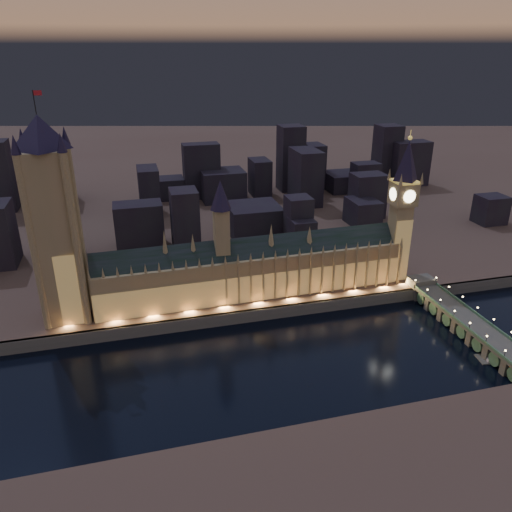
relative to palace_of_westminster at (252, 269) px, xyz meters
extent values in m
plane|color=black|center=(-3.91, -61.75, -26.37)|extent=(2000.00, 2000.00, 0.00)
cube|color=#51382E|center=(-3.91, 458.25, -22.37)|extent=(2000.00, 960.00, 8.00)
cube|color=#4D5148|center=(-3.91, -20.75, -22.37)|extent=(2000.00, 2.50, 8.00)
cube|color=#8A7E50|center=(0.91, 0.25, -4.37)|extent=(200.46, 25.29, 28.00)
cube|color=#AD8849|center=(0.91, -10.00, -9.37)|extent=(200.00, 0.50, 18.00)
cube|color=black|center=(0.91, 0.25, 12.63)|extent=(200.36, 21.55, 16.26)
cube|color=#8A7E50|center=(-19.09, 0.25, 25.63)|extent=(9.00, 9.00, 32.00)
cone|color=#1F1832|center=(-19.09, 0.25, 50.63)|extent=(13.00, 13.00, 18.00)
cube|color=#8A7E50|center=(-99.09, -10.35, -4.37)|extent=(1.20, 1.20, 28.00)
cone|color=#8A7E50|center=(-99.09, -9.75, 12.63)|extent=(2.00, 2.00, 6.00)
cube|color=#8A7E50|center=(-91.09, -10.35, -4.37)|extent=(1.20, 1.20, 28.00)
cone|color=#8A7E50|center=(-91.09, -9.75, 12.63)|extent=(2.00, 2.00, 6.00)
cube|color=#8A7E50|center=(-83.09, -10.35, -4.37)|extent=(1.20, 1.20, 28.00)
cone|color=#8A7E50|center=(-83.09, -9.75, 12.63)|extent=(2.00, 2.00, 6.00)
cube|color=#8A7E50|center=(-75.09, -10.35, -4.37)|extent=(1.20, 1.20, 28.00)
cone|color=#8A7E50|center=(-75.09, -9.75, 12.63)|extent=(2.00, 2.00, 6.00)
cube|color=#8A7E50|center=(-67.09, -10.35, -4.37)|extent=(1.20, 1.20, 28.00)
cone|color=#8A7E50|center=(-67.09, -9.75, 12.63)|extent=(2.00, 2.00, 6.00)
cube|color=#8A7E50|center=(-59.09, -10.35, -4.37)|extent=(1.20, 1.20, 28.00)
cone|color=#8A7E50|center=(-59.09, -9.75, 12.63)|extent=(2.00, 2.00, 6.00)
cube|color=#8A7E50|center=(-51.09, -10.35, -4.37)|extent=(1.20, 1.20, 28.00)
cone|color=#8A7E50|center=(-51.09, -9.75, 12.63)|extent=(2.00, 2.00, 6.00)
cube|color=#8A7E50|center=(-43.09, -10.35, -4.37)|extent=(1.20, 1.20, 28.00)
cone|color=#8A7E50|center=(-43.09, -9.75, 12.63)|extent=(2.00, 2.00, 6.00)
cube|color=#8A7E50|center=(-35.09, -10.35, -4.37)|extent=(1.20, 1.20, 28.00)
cone|color=#8A7E50|center=(-35.09, -9.75, 12.63)|extent=(2.00, 2.00, 6.00)
cube|color=#8A7E50|center=(-27.09, -10.35, -4.37)|extent=(1.20, 1.20, 28.00)
cone|color=#8A7E50|center=(-27.09, -9.75, 12.63)|extent=(2.00, 2.00, 6.00)
cube|color=#8A7E50|center=(-19.09, -10.35, -4.37)|extent=(1.20, 1.20, 28.00)
cone|color=#8A7E50|center=(-19.09, -9.75, 12.63)|extent=(2.00, 2.00, 6.00)
cube|color=#8A7E50|center=(-11.09, -10.35, -4.37)|extent=(1.20, 1.20, 28.00)
cone|color=#8A7E50|center=(-11.09, -9.75, 12.63)|extent=(2.00, 2.00, 6.00)
cube|color=#8A7E50|center=(-3.09, -10.35, -4.37)|extent=(1.20, 1.20, 28.00)
cone|color=#8A7E50|center=(-3.09, -9.75, 12.63)|extent=(2.00, 2.00, 6.00)
cube|color=#8A7E50|center=(4.91, -10.35, -4.37)|extent=(1.20, 1.20, 28.00)
cone|color=#8A7E50|center=(4.91, -9.75, 12.63)|extent=(2.00, 2.00, 6.00)
cube|color=#8A7E50|center=(12.91, -10.35, -4.37)|extent=(1.20, 1.20, 28.00)
cone|color=#8A7E50|center=(12.91, -9.75, 12.63)|extent=(2.00, 2.00, 6.00)
cube|color=#8A7E50|center=(20.91, -10.35, -4.37)|extent=(1.20, 1.20, 28.00)
cone|color=#8A7E50|center=(20.91, -9.75, 12.63)|extent=(2.00, 2.00, 6.00)
cube|color=#8A7E50|center=(28.91, -10.35, -4.37)|extent=(1.20, 1.20, 28.00)
cone|color=#8A7E50|center=(28.91, -9.75, 12.63)|extent=(2.00, 2.00, 6.00)
cube|color=#8A7E50|center=(36.91, -10.35, -4.37)|extent=(1.20, 1.20, 28.00)
cone|color=#8A7E50|center=(36.91, -9.75, 12.63)|extent=(2.00, 2.00, 6.00)
cube|color=#8A7E50|center=(44.91, -10.35, -4.37)|extent=(1.20, 1.20, 28.00)
cone|color=#8A7E50|center=(44.91, -9.75, 12.63)|extent=(2.00, 2.00, 6.00)
cube|color=#8A7E50|center=(52.91, -10.35, -4.37)|extent=(1.20, 1.20, 28.00)
cone|color=#8A7E50|center=(52.91, -9.75, 12.63)|extent=(2.00, 2.00, 6.00)
cube|color=#8A7E50|center=(60.91, -10.35, -4.37)|extent=(1.20, 1.20, 28.00)
cone|color=#8A7E50|center=(60.91, -9.75, 12.63)|extent=(2.00, 2.00, 6.00)
cube|color=#8A7E50|center=(68.91, -10.35, -4.37)|extent=(1.20, 1.20, 28.00)
cone|color=#8A7E50|center=(68.91, -9.75, 12.63)|extent=(2.00, 2.00, 6.00)
cube|color=#8A7E50|center=(76.91, -10.35, -4.37)|extent=(1.20, 1.20, 28.00)
cone|color=#8A7E50|center=(76.91, -9.75, 12.63)|extent=(2.00, 2.00, 6.00)
cube|color=#8A7E50|center=(84.91, -10.35, -4.37)|extent=(1.20, 1.20, 28.00)
cone|color=#8A7E50|center=(84.91, -9.75, 12.63)|extent=(2.00, 2.00, 6.00)
cube|color=#8A7E50|center=(92.91, -10.35, -4.37)|extent=(1.20, 1.20, 28.00)
cone|color=#8A7E50|center=(92.91, -9.75, 12.63)|extent=(2.00, 2.00, 6.00)
cube|color=#8A7E50|center=(100.91, -10.35, -4.37)|extent=(1.20, 1.20, 28.00)
cone|color=#8A7E50|center=(100.91, -9.75, 12.63)|extent=(2.00, 2.00, 6.00)
cone|color=#8A7E50|center=(-54.09, 0.25, 22.63)|extent=(4.40, 4.40, 18.00)
cone|color=#8A7E50|center=(-37.09, 0.25, 20.63)|extent=(4.40, 4.40, 14.00)
cone|color=#8A7E50|center=(12.91, 0.25, 21.63)|extent=(4.40, 4.40, 16.00)
cone|color=#8A7E50|center=(38.91, 0.25, 19.63)|extent=(4.40, 4.40, 12.00)
cube|color=#8A7E50|center=(-113.91, 0.25, 32.09)|extent=(24.59, 24.59, 100.91)
cube|color=#AD8849|center=(-113.91, -10.95, 3.63)|extent=(22.00, 0.50, 44.00)
cone|color=#1F1832|center=(-113.91, 0.25, 91.54)|extent=(31.68, 31.68, 18.00)
cylinder|color=black|center=(-113.91, 0.25, 106.54)|extent=(0.50, 0.50, 12.00)
cube|color=red|center=(-111.71, 0.25, 111.04)|extent=(4.00, 0.15, 2.50)
cylinder|color=#8A7E50|center=(-124.91, -10.75, 32.09)|extent=(4.40, 4.40, 100.91)
cone|color=#1F1832|center=(-124.91, -10.75, 87.54)|extent=(5.20, 5.20, 10.00)
cylinder|color=#8A7E50|center=(-124.91, 11.25, 32.09)|extent=(4.40, 4.40, 100.91)
cone|color=#1F1832|center=(-124.91, 11.25, 87.54)|extent=(5.20, 5.20, 10.00)
cylinder|color=#8A7E50|center=(-102.91, -10.75, 32.09)|extent=(4.40, 4.40, 100.91)
cone|color=#1F1832|center=(-102.91, -10.75, 87.54)|extent=(5.20, 5.20, 10.00)
cylinder|color=#8A7E50|center=(-102.91, 11.25, 32.09)|extent=(4.40, 4.40, 100.91)
cone|color=#1F1832|center=(-102.91, 11.25, 87.54)|extent=(5.20, 5.20, 10.00)
cube|color=#8A7E50|center=(104.09, 0.25, 8.31)|extent=(12.49, 12.49, 53.37)
cube|color=#AD8849|center=(104.09, -5.95, 3.63)|extent=(12.00, 0.50, 44.00)
cube|color=#8A7E50|center=(104.09, 0.25, 42.66)|extent=(15.00, 15.00, 15.32)
cube|color=#F2C64C|center=(104.09, 0.25, 50.92)|extent=(15.75, 15.75, 1.20)
cone|color=#1F1832|center=(104.09, 0.25, 64.52)|extent=(18.00, 18.00, 26.00)
sphere|color=#F2C64C|center=(104.09, 0.25, 79.02)|extent=(2.80, 2.80, 2.80)
cylinder|color=#F2C64C|center=(104.09, 0.25, 81.52)|extent=(0.40, 0.40, 5.00)
cylinder|color=#FFF2BF|center=(104.09, -7.50, 42.66)|extent=(8.40, 0.50, 8.40)
cylinder|color=#FFF2BF|center=(104.09, 8.00, 42.66)|extent=(8.40, 0.50, 8.40)
cylinder|color=#FFF2BF|center=(96.34, 0.25, 42.66)|extent=(0.50, 8.40, 8.40)
cylinder|color=#FFF2BF|center=(111.84, 0.25, 42.66)|extent=(0.50, 8.40, 8.40)
cone|color=#8A7E50|center=(96.59, -7.25, 54.32)|extent=(2.60, 2.60, 8.00)
cone|color=#8A7E50|center=(96.59, 7.75, 54.32)|extent=(2.60, 2.60, 8.00)
cone|color=#8A7E50|center=(111.59, -7.25, 54.32)|extent=(2.60, 2.60, 8.00)
cone|color=#8A7E50|center=(111.59, 7.75, 54.32)|extent=(2.60, 2.60, 8.00)
cube|color=#4D5148|center=(115.26, -71.75, -16.87)|extent=(16.58, 100.00, 1.60)
cube|color=#396248|center=(107.37, -71.75, -15.47)|extent=(0.80, 100.00, 1.60)
cube|color=#396248|center=(123.15, -71.75, -15.47)|extent=(0.80, 100.00, 1.60)
cube|color=#4D5148|center=(115.26, -16.75, -17.62)|extent=(16.58, 12.00, 9.50)
cylinder|color=black|center=(107.37, -107.46, -13.67)|extent=(0.30, 0.30, 4.40)
sphere|color=#FFD88C|center=(107.37, -107.46, -11.37)|extent=(1.00, 1.00, 1.00)
cube|color=#4D5148|center=(115.26, -93.18, -22.02)|extent=(14.92, 4.00, 9.50)
cylinder|color=black|center=(107.37, -93.18, -13.67)|extent=(0.30, 0.30, 4.40)
sphere|color=#FFD88C|center=(107.37, -93.18, -11.37)|extent=(1.00, 1.00, 1.00)
cylinder|color=black|center=(123.15, -93.18, -13.67)|extent=(0.30, 0.30, 4.40)
sphere|color=#FFD88C|center=(123.15, -93.18, -11.37)|extent=(1.00, 1.00, 1.00)
cube|color=#4D5148|center=(115.26, -78.89, -22.02)|extent=(14.92, 4.00, 9.50)
cylinder|color=black|center=(107.37, -78.89, -13.67)|extent=(0.30, 0.30, 4.40)
sphere|color=#FFD88C|center=(107.37, -78.89, -11.37)|extent=(1.00, 1.00, 1.00)
cylinder|color=black|center=(123.15, -78.89, -13.67)|extent=(0.30, 0.30, 4.40)
sphere|color=#FFD88C|center=(123.15, -78.89, -11.37)|extent=(1.00, 1.00, 1.00)
cube|color=#4D5148|center=(115.26, -64.61, -22.02)|extent=(14.92, 4.00, 9.50)
cylinder|color=black|center=(107.37, -64.61, -13.67)|extent=(0.30, 0.30, 4.40)
sphere|color=#FFD88C|center=(107.37, -64.61, -11.37)|extent=(1.00, 1.00, 1.00)
cylinder|color=black|center=(123.15, -64.61, -13.67)|extent=(0.30, 0.30, 4.40)
sphere|color=#FFD88C|center=(123.15, -64.61, -11.37)|extent=(1.00, 1.00, 1.00)
cube|color=#4D5148|center=(115.26, -50.32, -22.02)|extent=(14.92, 4.00, 9.50)
cylinder|color=black|center=(107.37, -50.32, -13.67)|extent=(0.30, 0.30, 4.40)
sphere|color=#FFD88C|center=(107.37, -50.32, -11.37)|extent=(1.00, 1.00, 1.00)
cylinder|color=black|center=(123.15, -50.32, -13.67)|extent=(0.30, 0.30, 4.40)
sphere|color=#FFD88C|center=(123.15, -50.32, -11.37)|extent=(1.00, 1.00, 1.00)
cube|color=#4D5148|center=(115.26, -36.03, -22.02)|extent=(14.92, 4.00, 9.50)
cylinder|color=black|center=(107.37, -36.03, -13.67)|extent=(0.30, 0.30, 4.40)
sphere|color=#FFD88C|center=(107.37, -36.03, -11.37)|extent=(1.00, 1.00, 1.00)
cylinder|color=black|center=(123.15, -36.03, -13.67)|extent=(0.30, 0.30, 4.40)
sphere|color=#FFD88C|center=(123.15, -36.03, -11.37)|extent=(1.00, 1.00, 1.00)
cube|color=#4D5148|center=(115.26, -21.75, -22.02)|extent=(14.92, 4.00, 9.50)
cylinder|color=black|center=(107.37, -21.75, -13.67)|extent=(0.30, 0.30, 4.40)
sphere|color=#FFD88C|center=(107.37, -21.75, -11.37)|extent=(1.00, 1.00, 1.00)
cylinder|color=black|center=(123.15, -21.75, -13.67)|extent=(0.30, 0.30, 4.40)
sphere|color=#FFD88C|center=(123.15, -21.75, -11.37)|extent=(1.00, 1.00, 1.00)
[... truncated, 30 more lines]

